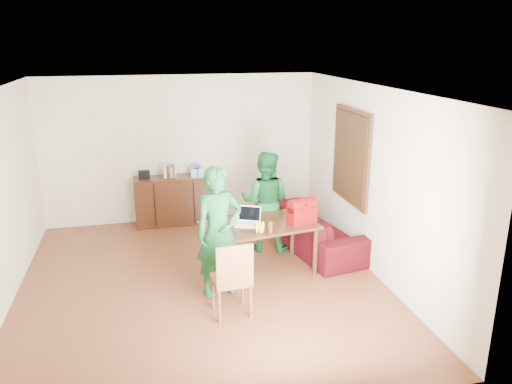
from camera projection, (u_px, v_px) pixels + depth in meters
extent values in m
cube|color=#482112|center=(203.00, 286.00, 7.06)|extent=(5.00, 5.50, 0.10)
cube|color=white|center=(196.00, 85.00, 6.23)|extent=(5.00, 5.50, 0.10)
cube|color=beige|center=(181.00, 149.00, 9.25)|extent=(5.00, 0.10, 2.70)
cube|color=beige|center=(241.00, 291.00, 4.04)|extent=(5.00, 0.10, 2.70)
cube|color=beige|center=(375.00, 180.00, 7.20)|extent=(0.10, 5.50, 2.70)
cube|color=#3F2614|center=(351.00, 156.00, 7.77)|extent=(0.04, 1.28, 1.48)
cube|color=#472B15|center=(349.00, 157.00, 7.77)|extent=(0.01, 1.18, 1.36)
cube|color=black|center=(174.00, 200.00, 9.20)|extent=(1.40, 0.45, 0.90)
cube|color=black|center=(144.00, 175.00, 8.94)|extent=(0.20, 0.14, 0.14)
cube|color=#B2B3BC|center=(197.00, 172.00, 9.15)|extent=(0.24, 0.22, 0.14)
ellipsoid|color=blue|center=(197.00, 166.00, 9.12)|extent=(0.14, 0.14, 0.07)
cube|color=black|center=(259.00, 225.00, 7.18)|extent=(1.74, 1.16, 0.04)
cylinder|color=black|center=(220.00, 268.00, 6.69)|extent=(0.07, 0.07, 0.72)
cylinder|color=black|center=(315.00, 251.00, 7.22)|extent=(0.07, 0.07, 0.72)
cylinder|color=black|center=(204.00, 248.00, 7.35)|extent=(0.07, 0.07, 0.72)
cylinder|color=black|center=(292.00, 233.00, 7.88)|extent=(0.07, 0.07, 0.72)
cube|color=brown|center=(231.00, 280.00, 6.15)|extent=(0.48, 0.46, 0.05)
cube|color=brown|center=(235.00, 266.00, 5.89)|extent=(0.45, 0.06, 0.52)
imported|color=#155F2B|center=(219.00, 232.00, 6.53)|extent=(0.72, 0.56, 1.77)
imported|color=#135826|center=(265.00, 201.00, 7.97)|extent=(0.98, 0.88, 1.63)
cube|color=white|center=(247.00, 225.00, 7.12)|extent=(0.41, 0.35, 0.02)
cube|color=black|center=(247.00, 216.00, 7.09)|extent=(0.34, 0.21, 0.22)
cylinder|color=#5A3214|center=(270.00, 226.00, 6.83)|extent=(0.07, 0.07, 0.18)
cube|color=maroon|center=(302.00, 213.00, 7.18)|extent=(0.44, 0.32, 0.29)
imported|color=#39070B|center=(312.00, 227.00, 8.23)|extent=(1.32, 2.42, 0.67)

